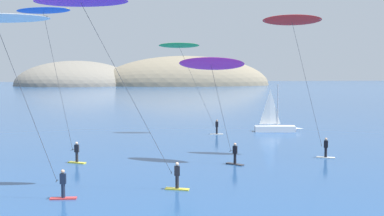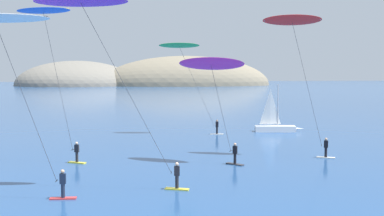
{
  "view_description": "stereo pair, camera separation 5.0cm",
  "coord_description": "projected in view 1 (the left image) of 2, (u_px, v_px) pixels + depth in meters",
  "views": [
    {
      "loc": [
        -1.68,
        -17.3,
        7.37
      ],
      "look_at": [
        3.67,
        19.98,
        4.4
      ],
      "focal_mm": 45.0,
      "sensor_mm": 36.0,
      "label": 1
    },
    {
      "loc": [
        -1.63,
        -17.31,
        7.37
      ],
      "look_at": [
        3.67,
        19.98,
        4.4
      ],
      "focal_mm": 45.0,
      "sensor_mm": 36.0,
      "label": 2
    }
  ],
  "objects": [
    {
      "name": "kitesurfer_white",
      "position": [
        0.0,
        32.0,
        26.64
      ],
      "size": [
        7.43,
        1.71,
        10.54
      ],
      "color": "red",
      "rests_on": "ground"
    },
    {
      "name": "kitesurfer_purple",
      "position": [
        90.0,
        18.0,
        28.91
      ],
      "size": [
        9.38,
        2.24,
        11.84
      ],
      "color": "yellow",
      "rests_on": "ground"
    },
    {
      "name": "sailboat_near",
      "position": [
        277.0,
        126.0,
        57.79
      ],
      "size": [
        5.97,
        2.14,
        5.7
      ],
      "color": "white",
      "rests_on": "ground"
    },
    {
      "name": "kitesurfer_blue",
      "position": [
        46.0,
        25.0,
        37.88
      ],
      "size": [
        5.63,
        2.91,
        12.33
      ],
      "color": "yellow",
      "rests_on": "ground"
    },
    {
      "name": "headland_island",
      "position": [
        139.0,
        85.0,
        235.07
      ],
      "size": [
        123.81,
        56.98,
        28.73
      ],
      "color": "#7A705B",
      "rests_on": "ground"
    },
    {
      "name": "kitesurfer_red",
      "position": [
        295.0,
        32.0,
        40.23
      ],
      "size": [
        6.03,
        3.02,
        12.03
      ],
      "color": "silver",
      "rests_on": "ground"
    },
    {
      "name": "kitesurfer_magenta",
      "position": [
        213.0,
        70.0,
        37.75
      ],
      "size": [
        5.47,
        4.13,
        8.45
      ],
      "color": "#2D2D33",
      "rests_on": "ground"
    },
    {
      "name": "kitesurfer_green",
      "position": [
        182.0,
        53.0,
        54.66
      ],
      "size": [
        7.45,
        2.27,
        10.53
      ],
      "color": "silver",
      "rests_on": "ground"
    }
  ]
}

